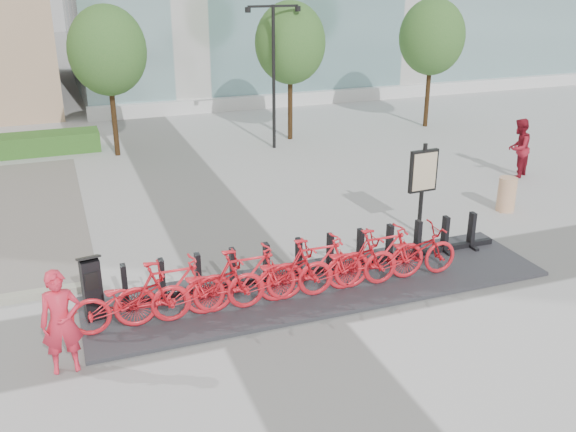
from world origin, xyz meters
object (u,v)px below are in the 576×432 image
object	(u,v)px
construction_barrel	(507,194)
worker_red	(61,322)
bike_0	(130,300)
map_sign	(423,175)
kiosk	(92,288)
pedestrian	(518,148)

from	to	relation	value
construction_barrel	worker_red	bearing A→B (deg)	-162.78
bike_0	worker_red	bearing A→B (deg)	125.27
construction_barrel	map_sign	distance (m)	3.26
map_sign	kiosk	bearing A→B (deg)	-171.91
kiosk	worker_red	xyz separation A→B (m)	(-0.57, -1.44, 0.19)
pedestrian	construction_barrel	bearing A→B (deg)	15.83
kiosk	construction_barrel	xyz separation A→B (m)	(10.97, 2.14, -0.24)
bike_0	construction_barrel	xyz separation A→B (m)	(10.36, 2.74, -0.17)
pedestrian	worker_red	bearing A→B (deg)	-7.50
kiosk	construction_barrel	world-z (taller)	kiosk
worker_red	map_sign	bearing A→B (deg)	19.98
worker_red	map_sign	size ratio (longest dim) A/B	0.78
bike_0	worker_red	distance (m)	1.47
worker_red	construction_barrel	bearing A→B (deg)	17.62
worker_red	map_sign	distance (m)	9.05
bike_0	construction_barrel	size ratio (longest dim) A/B	2.28
bike_0	construction_barrel	world-z (taller)	bike_0
worker_red	construction_barrel	world-z (taller)	worker_red
pedestrian	map_sign	distance (m)	6.08
kiosk	worker_red	size ratio (longest dim) A/B	0.73
worker_red	kiosk	bearing A→B (deg)	68.70
bike_0	worker_red	xyz separation A→B (m)	(-1.18, -0.84, 0.26)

